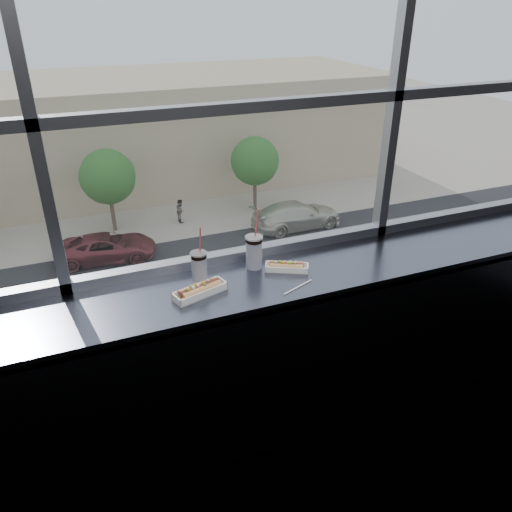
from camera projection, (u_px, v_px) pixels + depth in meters
name	position (u px, v px, depth m)	size (l,w,h in m)	color
wall_back_lower	(240.00, 332.00, 3.30)	(6.00, 6.00, 0.00)	black
window_glass	(234.00, 45.00, 2.50)	(6.00, 6.00, 0.00)	silver
window_mullions	(235.00, 46.00, 2.48)	(6.00, 0.08, 2.40)	gray
counter	(256.00, 284.00, 2.83)	(6.00, 0.55, 0.06)	slate
counter_fascia	(272.00, 383.00, 2.86)	(6.00, 0.04, 1.04)	slate
hotdog_tray_left	(200.00, 290.00, 2.66)	(0.31, 0.18, 0.07)	white
hotdog_tray_right	(287.00, 266.00, 2.90)	(0.26, 0.19, 0.06)	white
soda_cup_left	(199.00, 266.00, 2.75)	(0.09, 0.09, 0.34)	white
soda_cup_right	(254.00, 250.00, 2.89)	(0.10, 0.10, 0.38)	white
loose_straw	(298.00, 287.00, 2.73)	(0.01, 0.01, 0.22)	white
wrapper	(186.00, 300.00, 2.60)	(0.10, 0.07, 0.02)	silver
plaza_ground	(74.00, 165.00, 44.41)	(120.00, 120.00, 0.00)	#A09484
street_asphalt	(107.00, 297.00, 25.09)	(80.00, 10.00, 0.06)	black
far_sidewalk	(91.00, 234.00, 31.67)	(80.00, 6.00, 0.04)	#A09484
far_building	(70.00, 135.00, 38.03)	(50.00, 14.00, 8.00)	tan
car_far_b	(107.00, 243.00, 28.11)	(6.03, 2.51, 2.01)	maroon
car_far_c	(297.00, 211.00, 31.95)	(6.84, 2.85, 2.28)	beige
car_near_e	(410.00, 260.00, 26.36)	(5.99, 2.50, 2.00)	#312F9A
car_near_c	(87.00, 328.00, 20.93)	(6.26, 2.61, 2.09)	#A10B2A
pedestrian_c	(180.00, 209.00, 32.92)	(0.83, 0.62, 1.86)	#66605B
tree_center	(108.00, 177.00, 30.50)	(3.41, 3.41, 5.33)	#47382B
tree_right	(255.00, 161.00, 33.74)	(3.30, 3.30, 5.16)	#47382B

